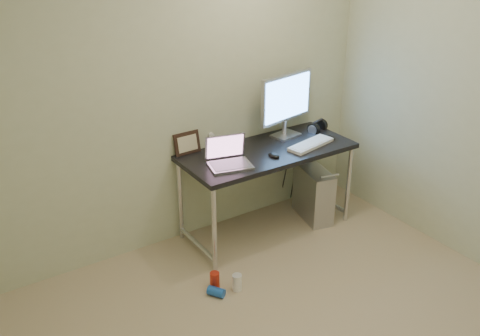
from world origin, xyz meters
name	(u,v)px	position (x,y,z in m)	size (l,w,h in m)	color
wall_back	(175,94)	(0.00, 1.75, 1.25)	(3.50, 0.02, 2.50)	beige
desk	(268,159)	(0.66, 1.43, 0.66)	(1.44, 0.63, 0.75)	black
tower_computer	(313,193)	(1.13, 1.37, 0.24)	(0.30, 0.48, 0.50)	#A8A8AC
cable_a	(287,165)	(1.08, 1.70, 0.40)	(0.01, 0.01, 0.70)	black
cable_b	(296,166)	(1.17, 1.68, 0.38)	(0.01, 0.01, 0.72)	black
can_red	(215,280)	(-0.14, 0.97, 0.06)	(0.07, 0.07, 0.13)	red
can_white	(237,282)	(-0.02, 0.86, 0.06)	(0.07, 0.07, 0.13)	white
can_blue	(216,292)	(-0.18, 0.88, 0.03)	(0.07, 0.07, 0.12)	blue
laptop	(228,158)	(0.24, 1.37, 0.80)	(0.37, 0.33, 0.22)	silver
monitor	(286,100)	(0.96, 1.60, 1.07)	(0.58, 0.21, 0.55)	silver
keyboard	(311,144)	(1.00, 1.30, 0.76)	(0.44, 0.14, 0.03)	white
mouse_right	(329,136)	(1.24, 1.34, 0.77)	(0.06, 0.10, 0.03)	black
mouse_left	(274,155)	(0.61, 1.29, 0.77)	(0.07, 0.11, 0.04)	black
headphones	(318,127)	(1.28, 1.54, 0.78)	(0.21, 0.12, 0.12)	black
picture_frame	(187,143)	(0.07, 1.73, 0.84)	(0.22, 0.03, 0.18)	black
webcam	(211,137)	(0.30, 1.72, 0.85)	(0.05, 0.04, 0.13)	silver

